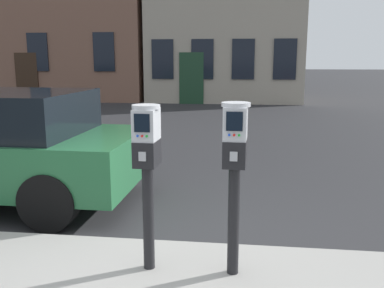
# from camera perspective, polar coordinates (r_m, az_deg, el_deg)

# --- Properties ---
(ground_plane) EXTENTS (160.00, 160.00, 0.00)m
(ground_plane) POSITION_cam_1_polar(r_m,az_deg,el_deg) (3.94, -3.24, -15.98)
(ground_plane) COLOR #28282B
(parking_meter_near_kerb) EXTENTS (0.23, 0.26, 1.33)m
(parking_meter_near_kerb) POSITION_cam_1_polar(r_m,az_deg,el_deg) (3.28, -6.10, -1.90)
(parking_meter_near_kerb) COLOR black
(parking_meter_near_kerb) RESTS_ON sidewalk_slab
(parking_meter_twin_adjacent) EXTENTS (0.23, 0.26, 1.36)m
(parking_meter_twin_adjacent) POSITION_cam_1_polar(r_m,az_deg,el_deg) (3.19, 5.82, -1.93)
(parking_meter_twin_adjacent) COLOR black
(parking_meter_twin_adjacent) RESTS_ON sidewalk_slab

